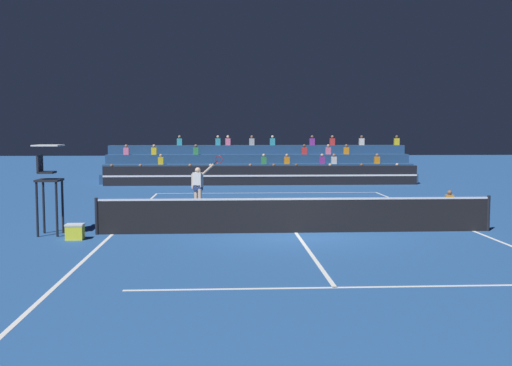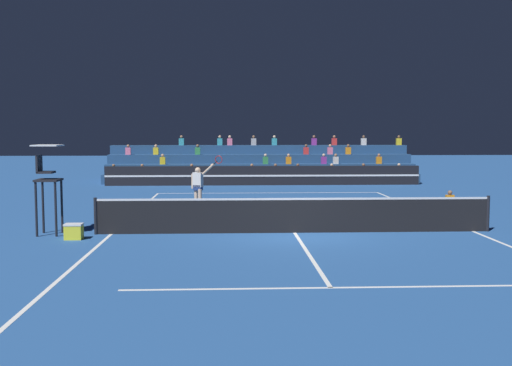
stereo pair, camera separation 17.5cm
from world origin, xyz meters
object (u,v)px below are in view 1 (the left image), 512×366
tennis_player (199,187)px  tennis_ball (304,212)px  umpire_chair (48,177)px  ball_kid_courtside (449,204)px  equipment_cooler (75,232)px

tennis_player → tennis_ball: size_ratio=32.87×
umpire_chair → ball_kid_courtside: umpire_chair is taller
ball_kid_courtside → tennis_player: 9.53m
ball_kid_courtside → equipment_cooler: (-12.76, -5.09, -0.10)m
umpire_chair → tennis_ball: bearing=28.9°
ball_kid_courtside → tennis_player: (-9.49, 0.53, 0.65)m
umpire_chair → tennis_player: size_ratio=1.19×
tennis_ball → equipment_cooler: size_ratio=0.14×
umpire_chair → tennis_player: 6.43m
ball_kid_courtside → umpire_chair: bearing=-162.7°
umpire_chair → tennis_ball: umpire_chair is taller
tennis_player → equipment_cooler: size_ratio=4.47×
equipment_cooler → tennis_ball: bearing=36.4°
umpire_chair → equipment_cooler: umpire_chair is taller
tennis_ball → equipment_cooler: bearing=-143.6°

